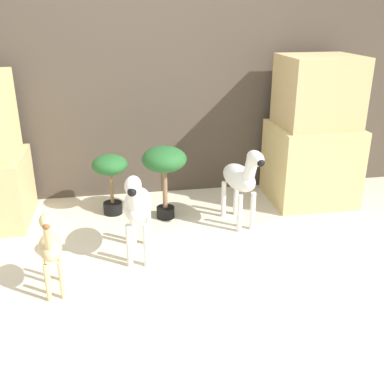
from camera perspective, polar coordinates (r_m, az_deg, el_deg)
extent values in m
plane|color=beige|center=(2.85, -2.08, -12.27)|extent=(14.00, 14.00, 0.00)
cube|color=#473D33|center=(4.03, -5.69, 14.84)|extent=(6.40, 0.08, 2.20)
cube|color=#D1B775|center=(4.13, 14.81, 3.54)|extent=(0.70, 0.65, 0.68)
cube|color=tan|center=(3.98, 15.71, 12.19)|extent=(0.61, 0.57, 0.58)
cylinder|color=silver|center=(3.53, 7.72, -2.41)|extent=(0.04, 0.04, 0.31)
cylinder|color=silver|center=(3.48, 6.07, -2.70)|extent=(0.04, 0.04, 0.31)
cylinder|color=silver|center=(3.76, 5.60, -0.67)|extent=(0.04, 0.04, 0.31)
cylinder|color=silver|center=(3.72, 4.03, -0.92)|extent=(0.04, 0.04, 0.31)
ellipsoid|color=silver|center=(3.53, 5.97, 1.85)|extent=(0.27, 0.45, 0.19)
cylinder|color=silver|center=(3.34, 7.44, 3.05)|extent=(0.12, 0.16, 0.23)
ellipsoid|color=silver|center=(3.25, 8.05, 4.26)|extent=(0.14, 0.20, 0.11)
sphere|color=black|center=(3.19, 8.73, 3.68)|extent=(0.06, 0.06, 0.06)
cube|color=black|center=(3.33, 7.45, 3.22)|extent=(0.04, 0.09, 0.19)
cylinder|color=silver|center=(3.02, -5.83, -6.75)|extent=(0.04, 0.04, 0.31)
cylinder|color=silver|center=(3.03, -7.99, -6.76)|extent=(0.04, 0.04, 0.31)
cylinder|color=silver|center=(3.28, -5.53, -4.26)|extent=(0.04, 0.04, 0.31)
cylinder|color=silver|center=(3.29, -7.51, -4.27)|extent=(0.04, 0.04, 0.31)
ellipsoid|color=silver|center=(3.06, -6.91, -1.55)|extent=(0.24, 0.44, 0.19)
cylinder|color=silver|center=(2.84, -7.30, -0.48)|extent=(0.11, 0.16, 0.23)
ellipsoid|color=silver|center=(2.74, -7.51, 0.81)|extent=(0.13, 0.20, 0.11)
sphere|color=black|center=(2.67, -7.64, 0.00)|extent=(0.06, 0.06, 0.06)
cube|color=black|center=(2.83, -7.31, -0.28)|extent=(0.03, 0.09, 0.19)
cylinder|color=#E0C184|center=(2.82, -16.23, -10.74)|extent=(0.03, 0.03, 0.25)
cylinder|color=#E0C184|center=(2.82, -17.89, -10.93)|extent=(0.03, 0.03, 0.25)
cylinder|color=#E0C184|center=(2.99, -16.45, -8.71)|extent=(0.03, 0.03, 0.25)
cylinder|color=#E0C184|center=(2.99, -18.00, -8.89)|extent=(0.03, 0.03, 0.25)
ellipsoid|color=#E0C184|center=(2.82, -17.56, -6.67)|extent=(0.18, 0.30, 0.13)
cylinder|color=#E0C184|center=(2.64, -17.84, -5.05)|extent=(0.06, 0.13, 0.25)
ellipsoid|color=#E0C184|center=(2.52, -18.09, -3.53)|extent=(0.09, 0.14, 0.08)
sphere|color=brown|center=(2.47, -18.04, -4.18)|extent=(0.04, 0.04, 0.04)
cylinder|color=black|center=(3.87, -10.01, -2.00)|extent=(0.16, 0.16, 0.10)
cylinder|color=brown|center=(3.80, -10.19, 0.45)|extent=(0.03, 0.03, 0.26)
ellipsoid|color=#235B28|center=(3.73, -10.40, 3.44)|extent=(0.29, 0.29, 0.16)
cylinder|color=black|center=(3.74, -3.38, -2.57)|extent=(0.15, 0.15, 0.09)
cylinder|color=brown|center=(3.66, -3.45, 0.35)|extent=(0.04, 0.04, 0.32)
ellipsoid|color=#235B28|center=(3.57, -3.54, 4.19)|extent=(0.36, 0.36, 0.20)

